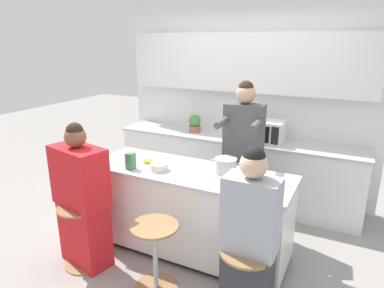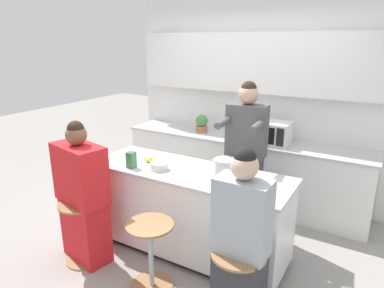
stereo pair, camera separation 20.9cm
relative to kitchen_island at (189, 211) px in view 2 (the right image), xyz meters
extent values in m
plane|color=gray|center=(0.00, 0.00, -0.45)|extent=(16.00, 16.00, 0.00)
cube|color=silver|center=(0.00, 1.69, 0.90)|extent=(3.49, 0.06, 2.70)
cube|color=white|center=(0.00, 1.58, 1.37)|extent=(3.21, 0.16, 0.75)
cube|color=white|center=(0.00, 1.36, -0.02)|extent=(3.21, 0.57, 0.86)
cube|color=#BCBCC1|center=(0.00, 1.36, 0.42)|extent=(3.24, 0.60, 0.03)
cube|color=black|center=(0.00, 0.00, -0.42)|extent=(1.91, 0.58, 0.06)
cube|color=white|center=(0.00, 0.00, 0.01)|extent=(1.99, 0.66, 0.80)
cube|color=#BCBCC1|center=(0.00, 0.00, 0.42)|extent=(2.03, 0.70, 0.03)
cylinder|color=#997047|center=(-0.81, -0.66, -0.44)|extent=(0.38, 0.38, 0.01)
cylinder|color=#B7BABC|center=(-0.81, -0.66, -0.14)|extent=(0.04, 0.04, 0.59)
cylinder|color=#997047|center=(-0.81, -0.66, 0.16)|extent=(0.41, 0.41, 0.02)
cylinder|color=#997047|center=(0.00, -0.64, -0.44)|extent=(0.38, 0.38, 0.01)
cylinder|color=#B7BABC|center=(0.00, -0.64, -0.14)|extent=(0.04, 0.04, 0.59)
cylinder|color=#997047|center=(0.00, -0.64, 0.16)|extent=(0.41, 0.41, 0.02)
cylinder|color=#997047|center=(0.81, -0.64, 0.16)|extent=(0.41, 0.41, 0.02)
cube|color=#383842|center=(0.33, 0.66, 0.00)|extent=(0.37, 0.25, 0.90)
cube|color=#4C4C4C|center=(0.33, 0.66, 0.73)|extent=(0.44, 0.26, 0.56)
cylinder|color=#4C4C4C|center=(0.18, 0.39, 0.86)|extent=(0.10, 0.32, 0.07)
cylinder|color=#4C4C4C|center=(0.52, 0.41, 0.86)|extent=(0.10, 0.32, 0.07)
sphere|color=tan|center=(0.33, 0.66, 1.12)|extent=(0.22, 0.22, 0.21)
sphere|color=black|center=(0.33, 0.66, 1.18)|extent=(0.18, 0.18, 0.16)
cube|color=red|center=(-0.81, -0.62, -0.14)|extent=(0.55, 0.36, 0.62)
cube|color=red|center=(-0.81, -0.62, 0.45)|extent=(0.60, 0.39, 0.56)
sphere|color=brown|center=(-0.81, -0.62, 0.83)|extent=(0.23, 0.23, 0.19)
sphere|color=black|center=(-0.81, -0.62, 0.88)|extent=(0.18, 0.18, 0.15)
cube|color=#333338|center=(0.82, -0.62, -0.14)|extent=(0.36, 0.27, 0.62)
cube|color=#9EA8B2|center=(0.82, -0.62, 0.46)|extent=(0.40, 0.23, 0.57)
sphere|color=#DBB293|center=(0.82, -0.62, 0.84)|extent=(0.20, 0.20, 0.20)
sphere|color=black|center=(0.82, -0.62, 0.90)|extent=(0.16, 0.16, 0.16)
cylinder|color=#B7BABC|center=(0.34, 0.10, 0.51)|extent=(0.20, 0.20, 0.14)
cylinder|color=#B7BABC|center=(0.34, 0.10, 0.58)|extent=(0.21, 0.21, 0.01)
cylinder|color=#B7BABC|center=(0.22, 0.10, 0.55)|extent=(0.05, 0.01, 0.01)
cylinder|color=#B7BABC|center=(0.47, 0.10, 0.55)|extent=(0.05, 0.01, 0.01)
cylinder|color=silver|center=(-0.26, -0.12, 0.47)|extent=(0.17, 0.17, 0.07)
cylinder|color=white|center=(0.70, -0.22, 0.49)|extent=(0.07, 0.07, 0.10)
torus|color=white|center=(0.75, -0.22, 0.49)|extent=(0.04, 0.01, 0.04)
ellipsoid|color=yellow|center=(-0.46, -0.02, 0.46)|extent=(0.12, 0.05, 0.05)
ellipsoid|color=yellow|center=(-0.49, 0.01, 0.46)|extent=(0.09, 0.12, 0.05)
ellipsoid|color=yellow|center=(-0.43, 0.01, 0.46)|extent=(0.11, 0.11, 0.05)
cube|color=#38844C|center=(-0.53, -0.22, 0.52)|extent=(0.08, 0.08, 0.16)
cylinder|color=white|center=(-0.53, -0.22, 0.61)|extent=(0.03, 0.03, 0.02)
cube|color=white|center=(0.38, 1.32, 0.57)|extent=(0.48, 0.33, 0.27)
cube|color=black|center=(0.33, 1.15, 0.57)|extent=(0.30, 0.01, 0.20)
cube|color=black|center=(0.55, 1.15, 0.57)|extent=(0.09, 0.01, 0.21)
cylinder|color=#A86042|center=(-0.60, 1.36, 0.48)|extent=(0.16, 0.16, 0.08)
sphere|color=#478942|center=(-0.60, 1.36, 0.59)|extent=(0.17, 0.17, 0.17)
camera|label=1|loc=(1.42, -2.76, 1.66)|focal=32.00mm
camera|label=2|loc=(1.60, -2.66, 1.66)|focal=32.00mm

